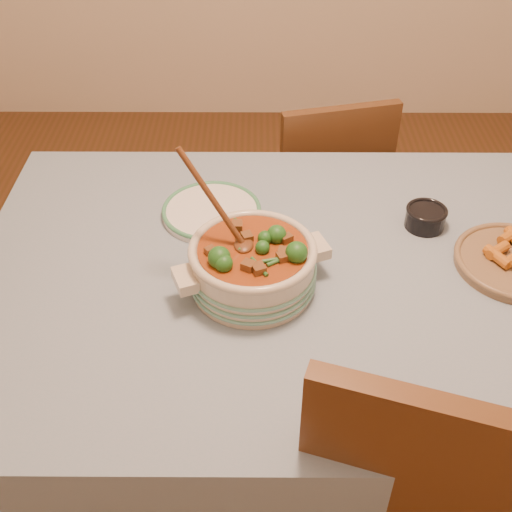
{
  "coord_description": "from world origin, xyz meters",
  "views": [
    {
      "loc": [
        -0.15,
        -1.14,
        1.76
      ],
      "look_at": [
        -0.16,
        -0.06,
        0.85
      ],
      "focal_mm": 45.0,
      "sensor_mm": 36.0,
      "label": 1
    }
  ],
  "objects_px": {
    "stew_casserole": "(252,262)",
    "chair_far": "(325,187)",
    "condiment_bowl": "(426,216)",
    "white_plate": "(212,211)",
    "dining_table": "(321,299)"
  },
  "relations": [
    {
      "from": "dining_table",
      "to": "condiment_bowl",
      "type": "xyz_separation_m",
      "value": [
        0.27,
        0.18,
        0.12
      ]
    },
    {
      "from": "stew_casserole",
      "to": "chair_far",
      "type": "relative_size",
      "value": 0.43
    },
    {
      "from": "stew_casserole",
      "to": "chair_far",
      "type": "xyz_separation_m",
      "value": [
        0.25,
        0.83,
        -0.36
      ]
    },
    {
      "from": "condiment_bowl",
      "to": "chair_far",
      "type": "height_order",
      "value": "chair_far"
    },
    {
      "from": "stew_casserole",
      "to": "condiment_bowl",
      "type": "relative_size",
      "value": 2.92
    },
    {
      "from": "stew_casserole",
      "to": "white_plate",
      "type": "bearing_deg",
      "value": 111.75
    },
    {
      "from": "white_plate",
      "to": "stew_casserole",
      "type": "bearing_deg",
      "value": -68.25
    },
    {
      "from": "stew_casserole",
      "to": "white_plate",
      "type": "distance_m",
      "value": 0.3
    },
    {
      "from": "condiment_bowl",
      "to": "stew_casserole",
      "type": "bearing_deg",
      "value": -152.4
    },
    {
      "from": "dining_table",
      "to": "white_plate",
      "type": "bearing_deg",
      "value": 141.21
    },
    {
      "from": "condiment_bowl",
      "to": "chair_far",
      "type": "bearing_deg",
      "value": 107.45
    },
    {
      "from": "chair_far",
      "to": "white_plate",
      "type": "bearing_deg",
      "value": 43.26
    },
    {
      "from": "white_plate",
      "to": "dining_table",
      "type": "bearing_deg",
      "value": -38.79
    },
    {
      "from": "condiment_bowl",
      "to": "dining_table",
      "type": "bearing_deg",
      "value": -147.2
    },
    {
      "from": "dining_table",
      "to": "stew_casserole",
      "type": "height_order",
      "value": "stew_casserole"
    }
  ]
}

